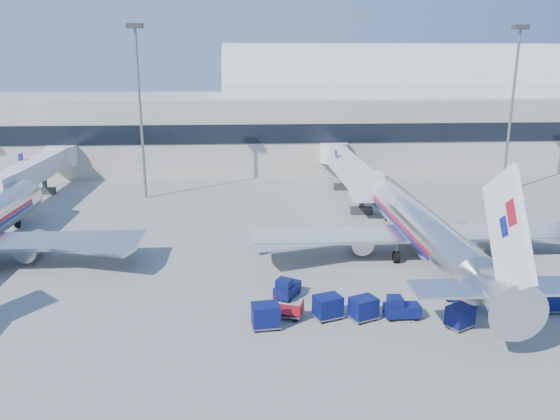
{
  "coord_description": "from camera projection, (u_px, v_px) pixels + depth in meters",
  "views": [
    {
      "loc": [
        -6.4,
        -43.18,
        18.16
      ],
      "look_at": [
        -3.23,
        6.0,
        4.57
      ],
      "focal_mm": 35.0,
      "sensor_mm": 36.0,
      "label": 1
    }
  ],
  "objects": [
    {
      "name": "cart_train_a",
      "position": [
        364.0,
        308.0,
        39.3
      ],
      "size": [
        2.33,
        2.1,
        1.68
      ],
      "rotation": [
        0.0,
        0.0,
        0.41
      ],
      "color": "#091049",
      "rests_on": "ground"
    },
    {
      "name": "terminal",
      "position": [
        204.0,
        121.0,
        97.76
      ],
      "size": [
        170.0,
        28.15,
        21.0
      ],
      "color": "#B2AA9E",
      "rests_on": "ground"
    },
    {
      "name": "ground",
      "position": [
        322.0,
        279.0,
        46.76
      ],
      "size": [
        260.0,
        260.0,
        0.0
      ],
      "primitive_type": "plane",
      "color": "gray",
      "rests_on": "ground"
    },
    {
      "name": "airliner_main",
      "position": [
        422.0,
        229.0,
        50.94
      ],
      "size": [
        32.0,
        37.26,
        12.07
      ],
      "color": "silver",
      "rests_on": "ground"
    },
    {
      "name": "tug_right",
      "position": [
        460.0,
        295.0,
        42.02
      ],
      "size": [
        2.32,
        2.57,
        1.52
      ],
      "rotation": [
        0.0,
        0.0,
        -0.94
      ],
      "color": "#091049",
      "rests_on": "ground"
    },
    {
      "name": "cart_solo_near",
      "position": [
        460.0,
        316.0,
        38.11
      ],
      "size": [
        2.25,
        2.09,
        1.6
      ],
      "rotation": [
        0.0,
        0.0,
        0.51
      ],
      "color": "#091049",
      "rests_on": "ground"
    },
    {
      "name": "tug_lead",
      "position": [
        401.0,
        308.0,
        39.56
      ],
      "size": [
        2.58,
        1.31,
        1.68
      ],
      "rotation": [
        0.0,
        0.0,
        0.01
      ],
      "color": "#091049",
      "rests_on": "ground"
    },
    {
      "name": "barrier_mid",
      "position": [
        550.0,
        260.0,
        49.89
      ],
      "size": [
        3.0,
        0.55,
        0.9
      ],
      "primitive_type": "cube",
      "color": "#9E9E96",
      "rests_on": "ground"
    },
    {
      "name": "cart_solo_far",
      "position": [
        552.0,
        298.0,
        40.64
      ],
      "size": [
        2.13,
        1.63,
        1.87
      ],
      "rotation": [
        0.0,
        0.0,
        -0.01
      ],
      "color": "#091049",
      "rests_on": "ground"
    },
    {
      "name": "tug_left",
      "position": [
        287.0,
        288.0,
        43.05
      ],
      "size": [
        2.41,
        2.89,
        1.69
      ],
      "rotation": [
        0.0,
        0.0,
        1.05
      ],
      "color": "#091049",
      "rests_on": "ground"
    },
    {
      "name": "mast_west",
      "position": [
        139.0,
        87.0,
        70.45
      ],
      "size": [
        2.0,
        1.2,
        22.6
      ],
      "color": "slate",
      "rests_on": "ground"
    },
    {
      "name": "cart_train_c",
      "position": [
        266.0,
        315.0,
        38.04
      ],
      "size": [
        2.17,
        1.75,
        1.77
      ],
      "rotation": [
        0.0,
        0.0,
        0.11
      ],
      "color": "#091049",
      "rests_on": "ground"
    },
    {
      "name": "mast_east",
      "position": [
        514.0,
        86.0,
        73.55
      ],
      "size": [
        2.0,
        1.2,
        22.6
      ],
      "color": "slate",
      "rests_on": "ground"
    },
    {
      "name": "barrier_near",
      "position": [
        515.0,
        261.0,
        49.68
      ],
      "size": [
        3.0,
        0.55,
        0.9
      ],
      "primitive_type": "cube",
      "color": "#9E9E96",
      "rests_on": "ground"
    },
    {
      "name": "cart_train_b",
      "position": [
        328.0,
        306.0,
        39.46
      ],
      "size": [
        2.36,
        2.08,
        1.74
      ],
      "rotation": [
        0.0,
        0.0,
        0.35
      ],
      "color": "#091049",
      "rests_on": "ground"
    },
    {
      "name": "jetbridge_near",
      "position": [
        346.0,
        166.0,
        75.83
      ],
      "size": [
        4.4,
        27.5,
        6.25
      ],
      "color": "silver",
      "rests_on": "ground"
    },
    {
      "name": "cart_open_red",
      "position": [
        287.0,
        312.0,
        39.75
      ],
      "size": [
        2.62,
        2.16,
        0.61
      ],
      "rotation": [
        0.0,
        0.0,
        -0.29
      ],
      "color": "slate",
      "rests_on": "ground"
    },
    {
      "name": "jetbridge_mid",
      "position": [
        37.0,
        170.0,
        73.22
      ],
      "size": [
        4.4,
        27.5,
        6.25
      ],
      "color": "silver",
      "rests_on": "ground"
    }
  ]
}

